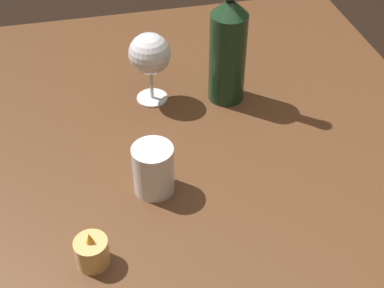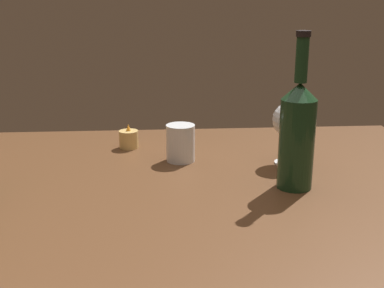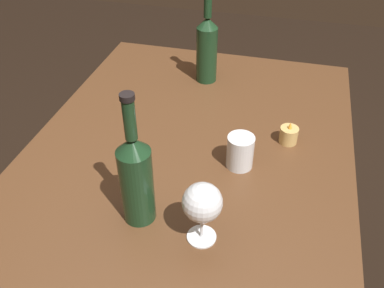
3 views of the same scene
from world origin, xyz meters
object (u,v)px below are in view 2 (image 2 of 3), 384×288
(wine_glass_left, at_px, (290,121))
(water_tumbler, at_px, (181,145))
(votive_candle, at_px, (129,140))
(wine_bottle_second, at_px, (297,132))

(wine_glass_left, relative_size, water_tumbler, 1.67)
(wine_glass_left, relative_size, votive_candle, 2.29)
(wine_glass_left, relative_size, wine_bottle_second, 0.46)
(wine_glass_left, distance_m, water_tumbler, 0.27)
(wine_bottle_second, xyz_separation_m, votive_candle, (-0.37, 0.31, -0.10))
(wine_bottle_second, distance_m, water_tumbler, 0.32)
(wine_glass_left, xyz_separation_m, water_tumbler, (-0.26, 0.04, -0.07))
(wine_bottle_second, bearing_deg, votive_candle, 139.82)
(wine_glass_left, height_order, votive_candle, wine_glass_left)
(wine_glass_left, xyz_separation_m, wine_bottle_second, (-0.03, -0.15, 0.02))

